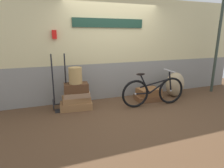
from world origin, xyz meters
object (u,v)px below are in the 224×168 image
Objects in this scene: suitcase_4 at (148,98)px; wicker_basket at (75,75)px; suitcase_3 at (76,88)px; burlap_sack at (175,84)px; suitcase_0 at (76,106)px; suitcase_5 at (149,92)px; bicycle at (153,91)px; suitcase_1 at (76,99)px; suitcase_2 at (77,94)px; luggage_trolley at (60,96)px.

suitcase_4 is 1.82× the size of wicker_basket.
suitcase_3 reaches higher than suitcase_4.
suitcase_4 is 0.93m from burlap_sack.
suitcase_0 reaches higher than suitcase_4.
suitcase_5 is 0.35× the size of bicycle.
suitcase_3 is 0.82× the size of suitcase_4.
suitcase_2 is (0.02, -0.03, 0.12)m from suitcase_1.
suitcase_5 is 2.31m from luggage_trolley.
suitcase_5 is 0.87m from burlap_sack.
burlap_sack is (2.83, 0.01, 0.26)m from suitcase_0.
suitcase_5 is 0.44m from bicycle.
suitcase_5 is at bearing 37.47° from suitcase_4.
luggage_trolley reaches higher than suitcase_4.
suitcase_1 is 1.10× the size of suitcase_5.
suitcase_2 is 0.16m from suitcase_3.
suitcase_3 is 0.33× the size of bicycle.
suitcase_4 is 0.50m from bicycle.
suitcase_5 is 0.84× the size of burlap_sack.
suitcase_0 is 1.06× the size of burlap_sack.
bicycle is (1.85, -0.42, 0.28)m from suitcase_0.
bicycle reaches higher than suitcase_1.
bicycle reaches higher than suitcase_2.
suitcase_1 is 0.13m from suitcase_2.
suitcase_2 is 1.86m from bicycle.
suitcase_5 is 1.57× the size of wicker_basket.
burlap_sack reaches higher than suitcase_3.
burlap_sack is 0.42× the size of bicycle.
suitcase_2 is 1.08× the size of suitcase_3.
suitcase_3 is (0.01, -0.02, 0.28)m from suitcase_1.
suitcase_0 is 2.84m from burlap_sack.
suitcase_2 is 0.86× the size of burlap_sack.
suitcase_3 is 0.42× the size of luggage_trolley.
luggage_trolley is 1.89× the size of burlap_sack.
bicycle reaches higher than burlap_sack.
bicycle is (1.83, -0.41, -0.16)m from suitcase_3.
suitcase_1 is (0.01, 0.02, 0.15)m from suitcase_0.
luggage_trolley is (-0.36, 0.10, -0.20)m from suitcase_3.
suitcase_4 is at bearing 5.98° from suitcase_0.
suitcase_0 is 1.91m from bicycle.
suitcase_3 reaches higher than suitcase_0.
luggage_trolley is at bearing 164.61° from wicker_basket.
suitcase_0 is 1.98× the size of wicker_basket.
suitcase_1 is at bearing 67.52° from suitcase_0.
luggage_trolley is at bearing 173.47° from suitcase_5.
suitcase_3 is 1.48× the size of wicker_basket.
burlap_sack is at bearing 0.21° from wicker_basket.
suitcase_1 is at bearing 179.80° from burlap_sack.
suitcase_1 is at bearing 166.53° from bicycle.
wicker_basket is at bearing 139.53° from suitcase_2.
suitcase_3 is at bearing -179.71° from burlap_sack.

